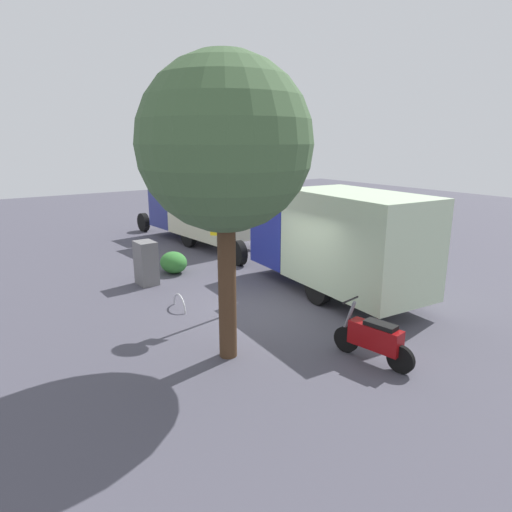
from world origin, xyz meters
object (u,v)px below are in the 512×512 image
object	(u,v)px
box_truck_near	(334,238)
box_truck_far	(200,205)
stop_sign	(219,231)
street_tree	(225,146)
utility_cabinet	(146,263)
motorcycle	(374,338)
bike_rack_hoop	(180,309)

from	to	relation	value
box_truck_near	box_truck_far	bearing A→B (deg)	3.80
stop_sign	street_tree	bearing A→B (deg)	153.57
stop_sign	utility_cabinet	distance (m)	4.02
box_truck_far	utility_cabinet	distance (m)	6.18
motorcycle	street_tree	distance (m)	4.78
utility_cabinet	bike_rack_hoop	size ratio (longest dim) A/B	1.60
street_tree	utility_cabinet	distance (m)	6.62
utility_cabinet	bike_rack_hoop	distance (m)	2.63
box_truck_near	utility_cabinet	bearing A→B (deg)	51.20
utility_cabinet	box_truck_near	bearing A→B (deg)	-133.12
bike_rack_hoop	box_truck_far	bearing A→B (deg)	-32.09
box_truck_near	box_truck_far	distance (m)	8.30
motorcycle	stop_sign	world-z (taller)	stop_sign
box_truck_near	bike_rack_hoop	xyz separation A→B (m)	(1.37, 4.27, -1.65)
box_truck_near	bike_rack_hoop	distance (m)	4.78
motorcycle	box_truck_far	bearing A→B (deg)	-21.30
box_truck_near	bike_rack_hoop	world-z (taller)	box_truck_near
stop_sign	utility_cabinet	world-z (taller)	stop_sign
stop_sign	bike_rack_hoop	xyz separation A→B (m)	(1.13, 0.62, -2.24)
stop_sign	bike_rack_hoop	distance (m)	2.59
box_truck_near	motorcycle	size ratio (longest dim) A/B	4.21
stop_sign	street_tree	world-z (taller)	street_tree
box_truck_near	street_tree	distance (m)	5.53
utility_cabinet	stop_sign	bearing A→B (deg)	-171.96
stop_sign	box_truck_near	bearing A→B (deg)	-93.76
motorcycle	street_tree	world-z (taller)	street_tree
utility_cabinet	street_tree	bearing A→B (deg)	175.70
bike_rack_hoop	stop_sign	bearing A→B (deg)	-151.26
street_tree	bike_rack_hoop	size ratio (longest dim) A/B	7.00
stop_sign	bike_rack_hoop	bearing A→B (deg)	28.74
motorcycle	bike_rack_hoop	distance (m)	5.33
box_truck_near	utility_cabinet	distance (m)	5.80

